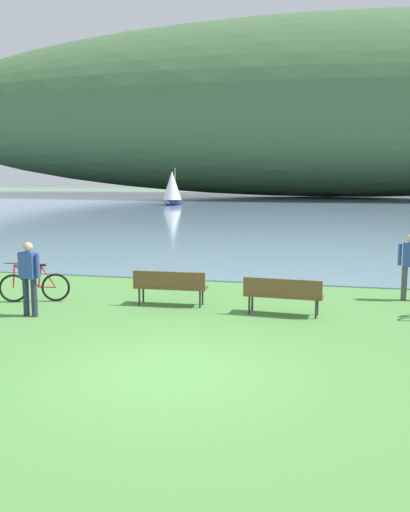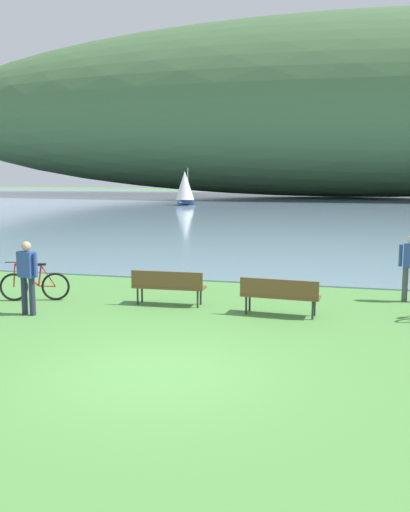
% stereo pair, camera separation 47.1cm
% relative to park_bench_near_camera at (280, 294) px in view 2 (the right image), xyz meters
% --- Properties ---
extents(ground_plane, '(200.00, 200.00, 0.00)m').
position_rel_park_bench_near_camera_xyz_m(ground_plane, '(-1.50, -4.20, -0.52)').
color(ground_plane, '#518E42').
extents(bay_water, '(180.00, 80.00, 0.04)m').
position_rel_park_bench_near_camera_xyz_m(bay_water, '(-1.50, 43.65, -0.50)').
color(bay_water, '#7A99B2').
rests_on(bay_water, ground).
extents(distant_hillside, '(119.13, 28.00, 22.33)m').
position_rel_park_bench_near_camera_xyz_m(distant_hillside, '(0.25, 63.13, 10.68)').
color(distant_hillside, '#42663D').
rests_on(distant_hillside, bay_water).
extents(park_bench_near_camera, '(1.83, 0.60, 0.88)m').
position_rel_park_bench_near_camera_xyz_m(park_bench_near_camera, '(0.00, 0.00, 0.00)').
color(park_bench_near_camera, brown).
rests_on(park_bench_near_camera, ground).
extents(park_bench_further_along, '(1.82, 0.54, 0.88)m').
position_rel_park_bench_near_camera_xyz_m(park_bench_further_along, '(-2.79, 0.37, 0.00)').
color(park_bench_further_along, brown).
rests_on(park_bench_further_along, ground).
extents(bicycle_leaning_near_bench, '(1.70, 0.61, 1.01)m').
position_rel_park_bench_near_camera_xyz_m(bicycle_leaning_near_bench, '(-6.28, 0.04, -0.12)').
color(bicycle_leaning_near_bench, black).
rests_on(bicycle_leaning_near_bench, ground).
extents(person_on_the_grass, '(0.60, 0.30, 1.71)m').
position_rel_park_bench_near_camera_xyz_m(person_on_the_grass, '(-5.63, -1.32, 0.46)').
color(person_on_the_grass, '#282D47').
rests_on(person_on_the_grass, ground).
extents(sailboat_nearest_to_shore, '(2.27, 3.15, 3.57)m').
position_rel_park_bench_near_camera_xyz_m(sailboat_nearest_to_shore, '(-14.14, 40.67, 1.20)').
color(sailboat_nearest_to_shore, navy).
rests_on(sailboat_nearest_to_shore, bay_water).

